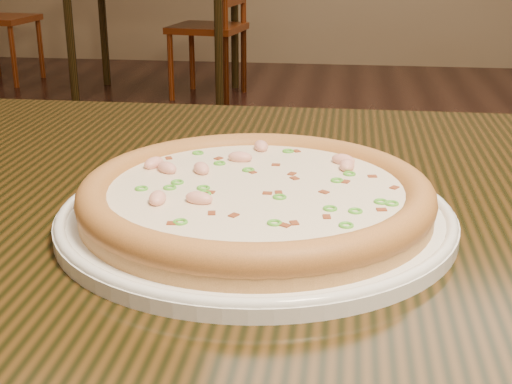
# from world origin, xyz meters

# --- Properties ---
(hero_table) EXTENTS (1.20, 0.80, 0.75)m
(hero_table) POSITION_xyz_m (-0.23, -0.59, 0.65)
(hero_table) COLOR black
(hero_table) RESTS_ON ground
(plate) EXTENTS (0.35, 0.35, 0.02)m
(plate) POSITION_xyz_m (-0.35, -0.64, 0.76)
(plate) COLOR white
(plate) RESTS_ON hero_table
(pizza) EXTENTS (0.31, 0.31, 0.03)m
(pizza) POSITION_xyz_m (-0.35, -0.64, 0.78)
(pizza) COLOR tan
(pizza) RESTS_ON plate
(chair_b) EXTENTS (0.48, 0.48, 0.95)m
(chair_b) POSITION_xyz_m (-1.11, 3.22, 0.44)
(chair_b) COLOR #551B03
(chair_b) RESTS_ON ground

